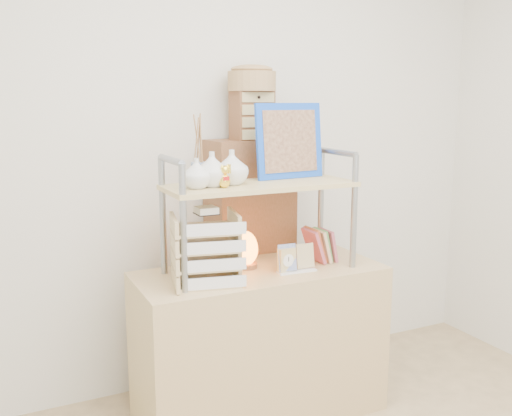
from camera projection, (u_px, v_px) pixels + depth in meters
The scene contains 10 objects.
room_shell at pixel (369, 56), 1.85m from camera, with size 3.42×3.41×2.61m.
desk at pixel (260, 343), 2.81m from camera, with size 1.20×0.50×0.75m, color tan.
cabinet at pixel (250, 263), 3.13m from camera, with size 0.45×0.24×1.35m, color brown.
hutch at pixel (250, 180), 2.65m from camera, with size 0.90×0.34×0.79m.
letter_tray at pixel (207, 253), 2.53m from camera, with size 0.33×0.32×0.35m.
salt_lamp at pixel (247, 249), 2.76m from camera, with size 0.12×0.11×0.18m.
desk_clock at pixel (287, 260), 2.69m from camera, with size 0.09×0.05×0.12m.
postcard_stand at pixel (296, 264), 2.71m from camera, with size 0.20×0.06×0.14m.
drawer_chest at pixel (252, 116), 2.97m from camera, with size 0.20×0.16×0.25m.
woven_basket at pixel (252, 81), 2.93m from camera, with size 0.25×0.25×0.10m, color olive.
Camera 1 is at (-1.16, -1.17, 1.56)m, focal length 40.00 mm.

